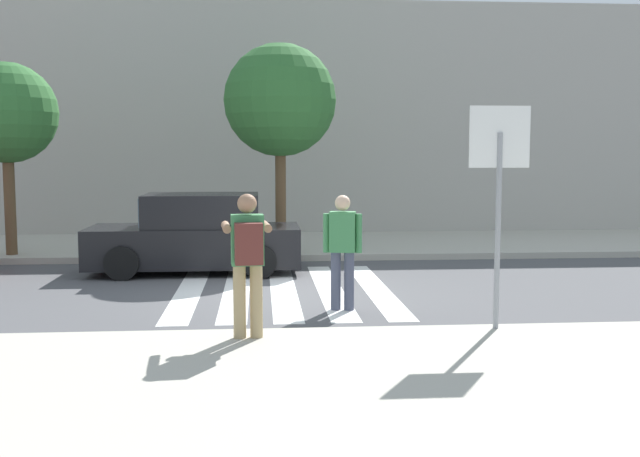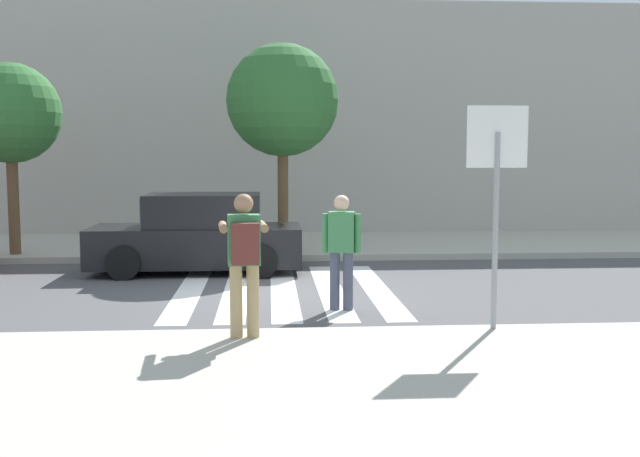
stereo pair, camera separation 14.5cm
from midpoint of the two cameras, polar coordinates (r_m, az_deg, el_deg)
The scene contains 15 objects.
ground_plane at distance 12.71m, azimuth -3.11°, elevation -4.87°, with size 120.00×120.00×0.00m, color #4C4C4F.
sidewalk_near at distance 6.69m, azimuth -1.64°, elevation -14.07°, with size 60.00×6.00×0.14m, color #B2AD9E.
sidewalk_far at distance 18.63m, azimuth -3.61°, elevation -1.27°, with size 60.00×4.80×0.14m, color #B2AD9E.
building_facade_far at distance 22.91m, azimuth -3.86°, elevation 8.07°, with size 56.00×4.00×6.55m, color #ADA89E.
crosswalk_stripe_0 at distance 12.96m, azimuth -10.25°, elevation -4.73°, with size 0.44×5.20×0.01m, color silver.
crosswalk_stripe_1 at distance 12.91m, azimuth -6.70°, elevation -4.72°, with size 0.44×5.20×0.01m, color silver.
crosswalk_stripe_2 at distance 12.90m, azimuth -3.13°, elevation -4.69°, with size 0.44×5.20×0.01m, color silver.
crosswalk_stripe_3 at distance 12.95m, azimuth 0.42°, elevation -4.65°, with size 0.44×5.20×0.01m, color silver.
crosswalk_stripe_4 at distance 13.04m, azimuth 3.93°, elevation -4.59°, with size 0.44×5.20×0.01m, color silver.
stop_sign at distance 9.53m, azimuth 13.06°, elevation 4.59°, with size 0.76×0.08×2.78m.
photographer_with_backpack at distance 8.88m, azimuth -6.00°, elevation -1.86°, with size 0.63×0.88×1.72m.
pedestrian_crossing at distance 11.12m, azimuth 1.35°, elevation -1.31°, with size 0.57×0.31×1.72m.
parked_car_black at distance 14.93m, azimuth -9.64°, elevation -0.55°, with size 4.10×1.92×1.55m.
street_tree_west at distance 17.60m, azimuth -23.02°, elevation 8.05°, with size 2.17×2.17×4.16m.
street_tree_center at distance 16.88m, azimuth -3.30°, elevation 9.68°, with size 2.50×2.50×4.63m.
Camera 1 is at (-0.40, -12.48, 2.34)m, focal length 42.00 mm.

